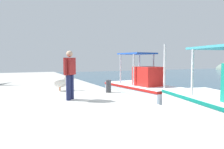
# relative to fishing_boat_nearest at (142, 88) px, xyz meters

# --- Properties ---
(fishing_boat_nearest) EXTENTS (4.89, 2.53, 2.93)m
(fishing_boat_nearest) POSITION_rel_fishing_boat_nearest_xyz_m (0.00, 0.00, 0.00)
(fishing_boat_nearest) COLOR white
(fishing_boat_nearest) RESTS_ON ground
(pelican) EXTENTS (0.43, 0.96, 0.82)m
(pelican) POSITION_rel_fishing_boat_nearest_xyz_m (0.24, -4.51, 0.56)
(pelican) COLOR tan
(pelican) RESTS_ON quay_pier
(fisherman_standing) EXTENTS (0.46, 0.47, 1.71)m
(fisherman_standing) POSITION_rel_fishing_boat_nearest_xyz_m (2.54, -4.65, 1.11)
(fisherman_standing) COLOR #1E234C
(fisherman_standing) RESTS_ON quay_pier
(mooring_bollard_nearest) EXTENTS (0.23, 0.23, 0.39)m
(mooring_bollard_nearest) POSITION_rel_fishing_boat_nearest_xyz_m (-5.46, -2.76, 0.36)
(mooring_bollard_nearest) COLOR #333338
(mooring_bollard_nearest) RESTS_ON quay_pier
(mooring_bollard_second) EXTENTS (0.23, 0.23, 0.54)m
(mooring_bollard_second) POSITION_rel_fishing_boat_nearest_xyz_m (1.61, -2.76, 0.43)
(mooring_bollard_second) COLOR #333338
(mooring_bollard_second) RESTS_ON quay_pier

